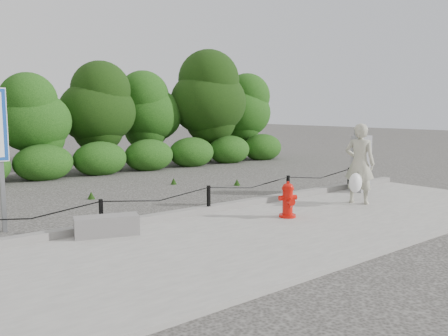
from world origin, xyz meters
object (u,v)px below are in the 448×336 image
pedestrian (359,165)px  utility_cabinet (361,164)px  concrete_block (107,226)px  fire_hydrant (288,200)px

pedestrian → utility_cabinet: pedestrian is taller
concrete_block → utility_cabinet: 7.48m
fire_hydrant → utility_cabinet: bearing=34.7°
concrete_block → utility_cabinet: bearing=-0.7°
fire_hydrant → pedestrian: (2.38, -0.06, 0.57)m
utility_cabinet → pedestrian: bearing=-156.1°
utility_cabinet → fire_hydrant: bearing=-176.2°
fire_hydrant → pedestrian: bearing=19.7°
pedestrian → utility_cabinet: (1.49, 1.00, -0.17)m
pedestrian → concrete_block: bearing=56.6°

